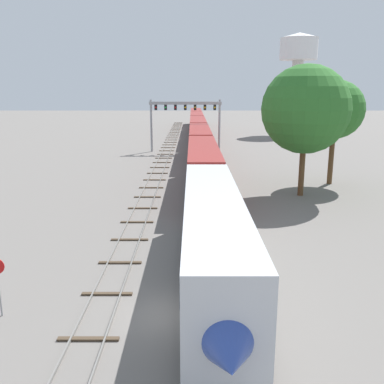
# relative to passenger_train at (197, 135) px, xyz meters

# --- Properties ---
(ground_plane) EXTENTS (400.00, 400.00, 0.00)m
(ground_plane) POSITION_rel_passenger_train_xyz_m (-2.00, -55.06, -2.61)
(ground_plane) COLOR slate
(track_main) EXTENTS (2.60, 200.00, 0.16)m
(track_main) POSITION_rel_passenger_train_xyz_m (0.00, 4.94, -2.54)
(track_main) COLOR slate
(track_main) RESTS_ON ground
(track_near) EXTENTS (2.60, 160.00, 0.16)m
(track_near) POSITION_rel_passenger_train_xyz_m (-5.50, -15.06, -2.54)
(track_near) COLOR slate
(track_near) RESTS_ON ground
(passenger_train) EXTENTS (3.04, 122.74, 4.80)m
(passenger_train) POSITION_rel_passenger_train_xyz_m (0.00, 0.00, 0.00)
(passenger_train) COLOR silver
(passenger_train) RESTS_ON ground
(signal_gantry) EXTENTS (12.10, 0.49, 8.72)m
(signal_gantry) POSITION_rel_passenger_train_xyz_m (-2.25, -1.70, 3.83)
(signal_gantry) COLOR #999BA0
(signal_gantry) RESTS_ON ground
(water_tower) EXTENTS (8.94, 8.94, 23.24)m
(water_tower) POSITION_rel_passenger_train_xyz_m (23.92, 30.17, 15.31)
(water_tower) COLOR beige
(water_tower) RESTS_ON ground
(trackside_tree_left) EXTENTS (8.47, 8.47, 12.69)m
(trackside_tree_left) POSITION_rel_passenger_train_xyz_m (9.73, -32.14, 5.83)
(trackside_tree_left) COLOR brown
(trackside_tree_left) RESTS_ON ground
(trackside_tree_mid) EXTENTS (6.30, 6.30, 11.35)m
(trackside_tree_mid) POSITION_rel_passenger_train_xyz_m (14.33, -26.85, 5.55)
(trackside_tree_mid) COLOR brown
(trackside_tree_mid) RESTS_ON ground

